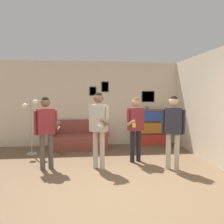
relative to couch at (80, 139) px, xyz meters
name	(u,v)px	position (x,y,z in m)	size (l,w,h in m)	color
ground_plane	(114,195)	(0.69, -3.23, -0.28)	(20.00, 20.00, 0.00)	brown
wall_back	(102,104)	(0.70, 0.42, 1.07)	(7.37, 0.08, 2.70)	beige
wall_right	(205,106)	(3.21, -1.42, 1.07)	(0.06, 6.02, 2.70)	beige
couch	(80,139)	(0.00, 0.00, 0.00)	(1.72, 0.80, 0.84)	brown
bookshelf	(153,128)	(2.34, 0.20, 0.29)	(1.08, 0.30, 1.15)	brown
floor_lamp	(31,117)	(-1.29, -0.58, 0.75)	(0.44, 0.28, 1.52)	#ADA89E
person_player_foreground_left	(46,126)	(-0.65, -1.83, 0.69)	(0.57, 0.40, 1.60)	brown
person_player_foreground_center	(99,122)	(0.50, -1.92, 0.77)	(0.42, 0.60, 1.70)	#B7AD99
person_watcher_holding_cup	(136,123)	(1.42, -1.50, 0.68)	(0.47, 0.52, 1.59)	black
person_spectator_near_bookshelf	(173,125)	(2.12, -2.12, 0.71)	(0.47, 0.32, 1.63)	#B7AD99
bottle_on_floor	(61,151)	(-0.48, -0.72, -0.18)	(0.07, 0.07, 0.26)	brown
drinking_cup	(147,108)	(2.15, 0.20, 0.93)	(0.09, 0.09, 0.11)	blue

